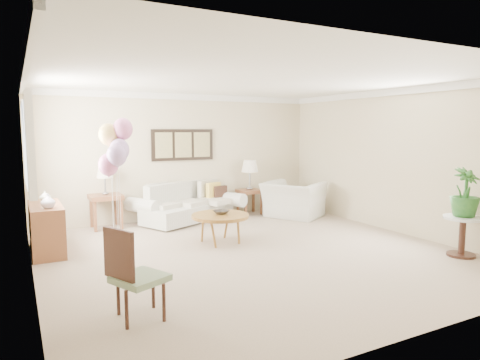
{
  "coord_description": "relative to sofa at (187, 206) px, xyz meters",
  "views": [
    {
      "loc": [
        -3.13,
        -5.52,
        1.86
      ],
      "look_at": [
        0.1,
        0.6,
        1.05
      ],
      "focal_mm": 32.0,
      "sensor_mm": 36.0,
      "label": 1
    }
  ],
  "objects": [
    {
      "name": "accent_chair",
      "position": [
        -2.12,
        -4.08,
        0.17
      ],
      "size": [
        0.6,
        0.6,
        0.92
      ],
      "color": "gray",
      "rests_on": "ground"
    },
    {
      "name": "balloon_cluster",
      "position": [
        -1.75,
        -1.67,
        1.29
      ],
      "size": [
        0.55,
        0.57,
        2.04
      ],
      "color": "gray",
      "rests_on": "ground"
    },
    {
      "name": "lamp_left",
      "position": [
        -1.6,
        0.11,
        0.74
      ],
      "size": [
        0.3,
        0.3,
        0.54
      ],
      "color": "gray",
      "rests_on": "end_table_left"
    },
    {
      "name": "end_table_right",
      "position": [
        1.5,
        0.06,
        0.14
      ],
      "size": [
        0.5,
        0.45,
        0.54
      ],
      "color": "brown",
      "rests_on": "ground"
    },
    {
      "name": "credenza",
      "position": [
        -2.71,
        -1.12,
        0.06
      ],
      "size": [
        0.46,
        1.2,
        0.74
      ],
      "color": "brown",
      "rests_on": "ground"
    },
    {
      "name": "ground_plane",
      "position": [
        0.05,
        -2.62,
        -0.31
      ],
      "size": [
        6.0,
        6.0,
        0.0
      ],
      "primitive_type": "plane",
      "color": "tan"
    },
    {
      "name": "side_table",
      "position": [
        2.71,
        -4.22,
        0.14
      ],
      "size": [
        0.55,
        0.55,
        0.6
      ],
      "color": "silver",
      "rests_on": "ground"
    },
    {
      "name": "coffee_table",
      "position": [
        -0.14,
        -1.87,
        0.13
      ],
      "size": [
        0.95,
        0.95,
        0.48
      ],
      "color": "olive",
      "rests_on": "ground"
    },
    {
      "name": "wall_art_triptych",
      "position": [
        0.05,
        0.34,
        1.24
      ],
      "size": [
        1.35,
        0.06,
        0.65
      ],
      "color": "black",
      "rests_on": "ground"
    },
    {
      "name": "lamp_right",
      "position": [
        1.5,
        0.06,
        0.73
      ],
      "size": [
        0.37,
        0.37,
        0.66
      ],
      "color": "gray",
      "rests_on": "end_table_right"
    },
    {
      "name": "sofa",
      "position": [
        0.0,
        0.0,
        0.0
      ],
      "size": [
        2.45,
        1.56,
        0.79
      ],
      "color": "silver",
      "rests_on": "ground"
    },
    {
      "name": "room_shell",
      "position": [
        -0.06,
        -2.53,
        1.31
      ],
      "size": [
        6.04,
        6.04,
        2.6
      ],
      "color": "beige",
      "rests_on": "ground"
    },
    {
      "name": "vase_sage",
      "position": [
        -2.69,
        -0.85,
        0.52
      ],
      "size": [
        0.21,
        0.21,
        0.18
      ],
      "primitive_type": "imported",
      "rotation": [
        0.0,
        0.0,
        0.27
      ],
      "color": "#A9B19E",
      "rests_on": "credenza"
    },
    {
      "name": "end_table_left",
      "position": [
        -1.6,
        0.11,
        0.23
      ],
      "size": [
        0.59,
        0.54,
        0.65
      ],
      "color": "brown",
      "rests_on": "ground"
    },
    {
      "name": "vase_white",
      "position": [
        -2.69,
        -1.49,
        0.53
      ],
      "size": [
        0.21,
        0.21,
        0.21
      ],
      "primitive_type": "imported",
      "rotation": [
        0.0,
        0.0,
        -0.04
      ],
      "color": "silver",
      "rests_on": "credenza"
    },
    {
      "name": "potted_plant",
      "position": [
        2.72,
        -4.21,
        0.64
      ],
      "size": [
        0.44,
        0.44,
        0.72
      ],
      "primitive_type": "imported",
      "rotation": [
        0.0,
        0.0,
        -0.1
      ],
      "color": "#1B5221",
      "rests_on": "side_table"
    },
    {
      "name": "armchair",
      "position": [
        2.16,
        -0.67,
        0.06
      ],
      "size": [
        1.45,
        1.5,
        0.75
      ],
      "primitive_type": "imported",
      "rotation": [
        0.0,
        0.0,
        2.09
      ],
      "color": "silver",
      "rests_on": "ground"
    },
    {
      "name": "decor_bowl",
      "position": [
        -0.1,
        -1.84,
        0.2
      ],
      "size": [
        0.32,
        0.32,
        0.06
      ],
      "primitive_type": "imported",
      "rotation": [
        0.0,
        0.0,
        0.34
      ],
      "color": "#2B2722",
      "rests_on": "coffee_table"
    }
  ]
}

